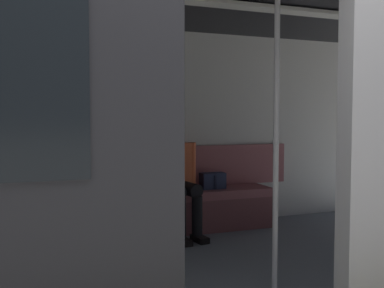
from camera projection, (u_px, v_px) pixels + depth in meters
train_car at (175, 77)px, 3.32m from camera, size 6.40×2.88×2.24m
bench_seat at (146, 203)px, 4.44m from camera, size 2.77×0.44×0.43m
person_seated at (174, 171)px, 4.47m from camera, size 0.55×0.71×1.16m
handbag at (213, 181)px, 4.73m from camera, size 0.26×0.15×0.17m
book at (129, 192)px, 4.45m from camera, size 0.20×0.25×0.03m
grab_pole_door at (158, 141)px, 2.56m from camera, size 0.04×0.04×2.10m
grab_pole_far at (276, 139)px, 2.84m from camera, size 0.04×0.04×2.10m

